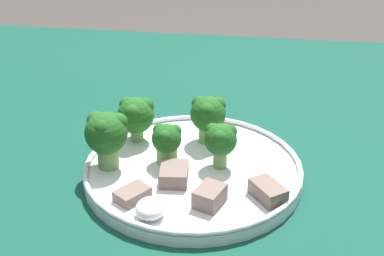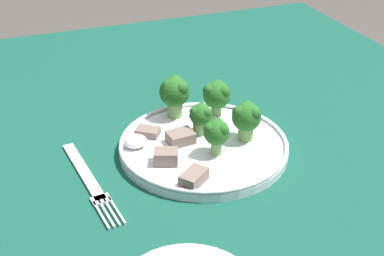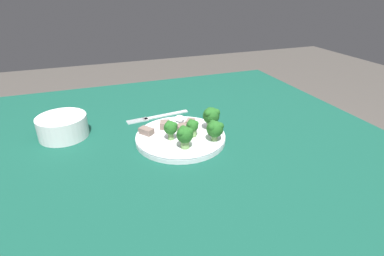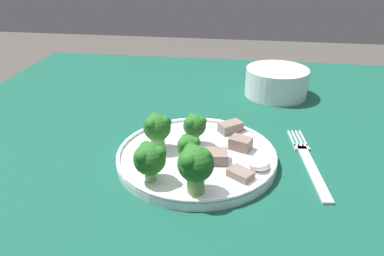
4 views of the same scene
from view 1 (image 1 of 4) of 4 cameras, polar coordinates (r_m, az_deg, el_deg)
The scene contains 12 objects.
table at distance 0.65m, azimuth -0.95°, elevation -13.46°, with size 1.06×1.14×0.75m.
dinner_plate at distance 0.60m, azimuth 0.12°, elevation -4.48°, with size 0.24×0.24×0.02m.
broccoli_floret_near_rim_left at distance 0.60m, azimuth -2.72°, elevation -1.33°, with size 0.03×0.03×0.05m.
broccoli_floret_center_left at distance 0.64m, azimuth -6.03°, elevation 1.44°, with size 0.05×0.04×0.06m.
broccoli_floret_back_left at distance 0.64m, azimuth 1.72°, elevation 1.47°, with size 0.04×0.04×0.06m.
broccoli_floret_front_left at distance 0.59m, azimuth -9.14°, elevation -0.61°, with size 0.05×0.05×0.07m.
broccoli_floret_center_back at distance 0.59m, azimuth 3.06°, elevation -1.27°, with size 0.04×0.04×0.05m.
meat_slice_front_slice at distance 0.57m, azimuth -1.93°, elevation -4.95°, with size 0.04×0.03×0.02m.
meat_slice_middle_slice at distance 0.54m, azimuth 1.91°, elevation -7.28°, with size 0.04×0.03×0.02m.
meat_slice_rear_slice at distance 0.55m, azimuth -6.39°, elevation -7.02°, with size 0.04×0.04×0.01m.
meat_slice_edge_slice at distance 0.55m, azimuth 8.10°, elevation -6.71°, with size 0.05×0.04×0.02m.
sauce_dollop at distance 0.52m, azimuth -4.46°, elevation -8.55°, with size 0.03×0.03×0.02m.
Camera 1 is at (0.48, 0.08, 1.09)m, focal length 50.00 mm.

